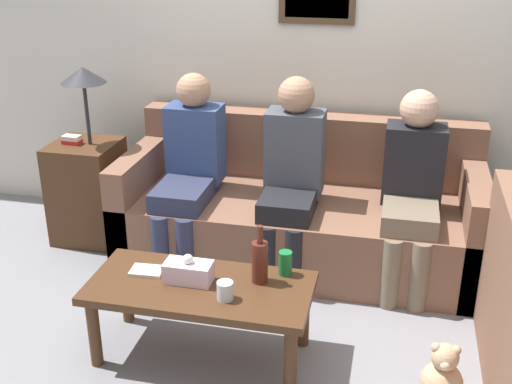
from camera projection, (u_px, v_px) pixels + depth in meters
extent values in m
plane|color=gray|center=(284.00, 297.00, 3.70)|extent=(16.00, 16.00, 0.00)
cube|color=silver|center=(317.00, 39.00, 4.11)|extent=(9.00, 0.06, 2.60)
cube|color=brown|center=(298.00, 228.00, 4.05)|extent=(2.20, 0.92, 0.42)
cube|color=brown|center=(309.00, 146.00, 4.21)|extent=(2.20, 0.20, 0.43)
cube|color=brown|center=(144.00, 196.00, 4.22)|extent=(0.14, 0.92, 0.66)
cube|color=brown|center=(471.00, 227.00, 3.80)|extent=(0.14, 0.92, 0.66)
cube|color=#4C2D19|center=(200.00, 288.00, 3.07)|extent=(1.08, 0.50, 0.04)
cylinder|color=#4C2D19|center=(94.00, 333.00, 3.07)|extent=(0.06, 0.06, 0.36)
cylinder|color=#4C2D19|center=(290.00, 361.00, 2.88)|extent=(0.06, 0.06, 0.36)
cylinder|color=#4C2D19|center=(126.00, 291.00, 3.42)|extent=(0.06, 0.06, 0.36)
cylinder|color=#4C2D19|center=(304.00, 314.00, 3.22)|extent=(0.06, 0.06, 0.36)
cube|color=#4C2D19|center=(88.00, 191.00, 4.28)|extent=(0.42, 0.42, 0.67)
cylinder|color=#262628|center=(87.00, 112.00, 4.05)|extent=(0.02, 0.02, 0.42)
cone|color=#2D2D33|center=(83.00, 75.00, 3.96)|extent=(0.28, 0.28, 0.10)
cube|color=red|center=(72.00, 142.00, 4.13)|extent=(0.13, 0.08, 0.03)
cube|color=beige|center=(72.00, 138.00, 4.12)|extent=(0.12, 0.08, 0.03)
cylinder|color=#562319|center=(260.00, 262.00, 3.05)|extent=(0.08, 0.08, 0.21)
cylinder|color=#562319|center=(260.00, 234.00, 2.99)|extent=(0.03, 0.03, 0.09)
cylinder|color=silver|center=(225.00, 291.00, 2.93)|extent=(0.08, 0.08, 0.09)
cube|color=beige|center=(147.00, 271.00, 3.16)|extent=(0.17, 0.12, 0.02)
cylinder|color=#197A38|center=(285.00, 263.00, 3.13)|extent=(0.07, 0.07, 0.12)
cube|color=silver|center=(188.00, 272.00, 3.07)|extent=(0.23, 0.12, 0.10)
sphere|color=white|center=(188.00, 259.00, 3.04)|extent=(0.05, 0.05, 0.05)
cube|color=#2D334C|center=(185.00, 193.00, 3.90)|extent=(0.31, 0.48, 0.14)
cylinder|color=#2D334C|center=(161.00, 248.00, 3.81)|extent=(0.11, 0.11, 0.42)
cylinder|color=#2D334C|center=(186.00, 251.00, 3.77)|extent=(0.11, 0.11, 0.42)
cube|color=#33477A|center=(195.00, 143.00, 4.03)|extent=(0.34, 0.22, 0.49)
sphere|color=tan|center=(193.00, 90.00, 3.89)|extent=(0.21, 0.21, 0.21)
cube|color=black|center=(288.00, 205.00, 3.75)|extent=(0.31, 0.41, 0.14)
cylinder|color=black|center=(268.00, 259.00, 3.69)|extent=(0.11, 0.11, 0.42)
cylinder|color=black|center=(294.00, 262.00, 3.65)|extent=(0.11, 0.11, 0.42)
cube|color=#474C56|center=(295.00, 152.00, 3.83)|extent=(0.34, 0.22, 0.51)
sphere|color=tan|center=(296.00, 95.00, 3.70)|extent=(0.22, 0.22, 0.22)
cube|color=#756651|center=(410.00, 216.00, 3.61)|extent=(0.31, 0.43, 0.14)
cylinder|color=#756651|center=(391.00, 273.00, 3.54)|extent=(0.11, 0.11, 0.42)
cylinder|color=#756651|center=(419.00, 276.00, 3.51)|extent=(0.11, 0.11, 0.42)
cube|color=black|center=(414.00, 164.00, 3.72)|extent=(0.34, 0.22, 0.46)
sphere|color=tan|center=(419.00, 109.00, 3.59)|extent=(0.22, 0.22, 0.22)
sphere|color=tan|center=(441.00, 382.00, 2.87)|extent=(0.19, 0.19, 0.19)
sphere|color=tan|center=(445.00, 357.00, 2.82)|extent=(0.12, 0.12, 0.12)
sphere|color=tan|center=(436.00, 347.00, 2.81)|extent=(0.04, 0.04, 0.04)
sphere|color=tan|center=(456.00, 350.00, 2.79)|extent=(0.04, 0.04, 0.04)
sphere|color=beige|center=(445.00, 365.00, 2.78)|extent=(0.05, 0.05, 0.05)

